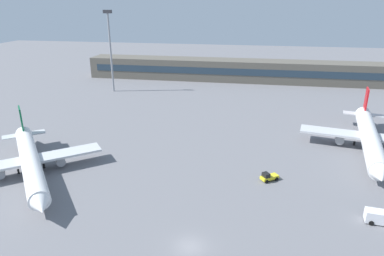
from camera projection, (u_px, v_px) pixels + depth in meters
ground_plane at (219, 141)px, 85.87m from camera, size 400.00×400.00×0.00m
terminal_building at (236, 70)px, 149.32m from camera, size 130.52×12.13×9.00m
airplane_near at (30, 161)px, 68.02m from camera, size 28.50×33.31×10.02m
airplane_mid at (369, 137)px, 79.16m from camera, size 31.18×44.20×10.99m
baggage_tug_yellow at (269, 177)px, 66.72m from camera, size 3.79×3.33×1.75m
service_van_white at (383, 217)px, 53.70m from camera, size 5.39×2.76×2.08m
floodlight_tower_west at (110, 46)px, 127.18m from camera, size 3.20×0.80×29.99m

